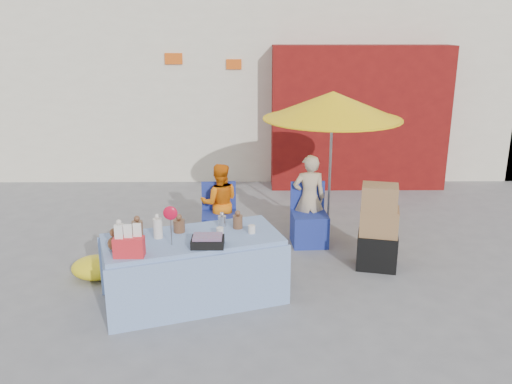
{
  "coord_description": "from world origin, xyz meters",
  "views": [
    {
      "loc": [
        0.22,
        -5.69,
        2.95
      ],
      "look_at": [
        0.27,
        0.6,
        1.0
      ],
      "focal_mm": 38.0,
      "sensor_mm": 36.0,
      "label": 1
    }
  ],
  "objects_px": {
    "market_table": "(193,268)",
    "chair_left": "(220,227)",
    "chair_right": "(309,226)",
    "vendor_orange": "(220,203)",
    "box_stack": "(378,230)",
    "umbrella": "(333,106)",
    "vendor_beige": "(309,198)"
  },
  "relations": [
    {
      "from": "chair_left",
      "to": "box_stack",
      "type": "bearing_deg",
      "value": -25.05
    },
    {
      "from": "market_table",
      "to": "box_stack",
      "type": "bearing_deg",
      "value": 1.81
    },
    {
      "from": "market_table",
      "to": "vendor_orange",
      "type": "distance_m",
      "value": 1.76
    },
    {
      "from": "chair_right",
      "to": "chair_left",
      "type": "bearing_deg",
      "value": 176.0
    },
    {
      "from": "vendor_beige",
      "to": "market_table",
      "type": "bearing_deg",
      "value": 46.08
    },
    {
      "from": "market_table",
      "to": "chair_left",
      "type": "height_order",
      "value": "market_table"
    },
    {
      "from": "chair_left",
      "to": "vendor_orange",
      "type": "height_order",
      "value": "vendor_orange"
    },
    {
      "from": "vendor_orange",
      "to": "box_stack",
      "type": "xyz_separation_m",
      "value": [
        2.02,
        -0.91,
        -0.06
      ]
    },
    {
      "from": "market_table",
      "to": "chair_left",
      "type": "relative_size",
      "value": 2.51
    },
    {
      "from": "chair_left",
      "to": "vendor_beige",
      "type": "height_order",
      "value": "vendor_beige"
    },
    {
      "from": "chair_left",
      "to": "umbrella",
      "type": "relative_size",
      "value": 0.41
    },
    {
      "from": "market_table",
      "to": "umbrella",
      "type": "distance_m",
      "value": 2.99
    },
    {
      "from": "market_table",
      "to": "vendor_beige",
      "type": "distance_m",
      "value": 2.28
    },
    {
      "from": "vendor_beige",
      "to": "chair_left",
      "type": "bearing_deg",
      "value": 2.12
    },
    {
      "from": "market_table",
      "to": "vendor_orange",
      "type": "relative_size",
      "value": 1.9
    },
    {
      "from": "market_table",
      "to": "box_stack",
      "type": "height_order",
      "value": "market_table"
    },
    {
      "from": "chair_right",
      "to": "vendor_beige",
      "type": "xyz_separation_m",
      "value": [
        0.0,
        0.13,
        0.37
      ]
    },
    {
      "from": "vendor_beige",
      "to": "umbrella",
      "type": "distance_m",
      "value": 1.31
    },
    {
      "from": "market_table",
      "to": "chair_left",
      "type": "bearing_deg",
      "value": 64.24
    },
    {
      "from": "chair_left",
      "to": "vendor_beige",
      "type": "relative_size",
      "value": 0.68
    },
    {
      "from": "vendor_beige",
      "to": "vendor_orange",
      "type": "bearing_deg",
      "value": -4.0
    },
    {
      "from": "vendor_orange",
      "to": "box_stack",
      "type": "distance_m",
      "value": 2.22
    },
    {
      "from": "umbrella",
      "to": "box_stack",
      "type": "xyz_separation_m",
      "value": [
        0.47,
        -1.06,
        -1.39
      ]
    },
    {
      "from": "chair_left",
      "to": "umbrella",
      "type": "xyz_separation_m",
      "value": [
        1.55,
        0.28,
        1.64
      ]
    },
    {
      "from": "vendor_beige",
      "to": "umbrella",
      "type": "relative_size",
      "value": 0.6
    },
    {
      "from": "chair_left",
      "to": "umbrella",
      "type": "bearing_deg",
      "value": 6.38
    },
    {
      "from": "chair_right",
      "to": "vendor_beige",
      "type": "relative_size",
      "value": 0.68
    },
    {
      "from": "chair_right",
      "to": "vendor_orange",
      "type": "distance_m",
      "value": 1.29
    },
    {
      "from": "chair_right",
      "to": "box_stack",
      "type": "xyz_separation_m",
      "value": [
        0.77,
        -0.78,
        0.25
      ]
    },
    {
      "from": "chair_left",
      "to": "umbrella",
      "type": "height_order",
      "value": "umbrella"
    },
    {
      "from": "chair_right",
      "to": "box_stack",
      "type": "height_order",
      "value": "box_stack"
    },
    {
      "from": "chair_right",
      "to": "vendor_orange",
      "type": "xyz_separation_m",
      "value": [
        -1.25,
        0.13,
        0.31
      ]
    }
  ]
}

